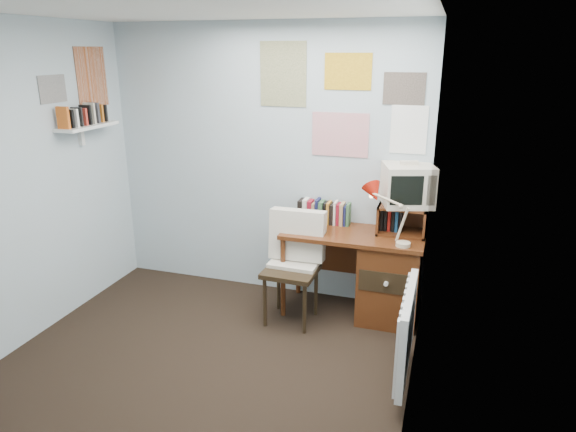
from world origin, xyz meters
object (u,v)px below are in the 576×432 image
Objects in this scene: tv_riser at (402,219)px; radiator at (407,332)px; desk_lamp at (405,221)px; desk_chair at (291,271)px; wall_shelf at (88,126)px; desk at (383,274)px; crt_tv at (408,183)px.

tv_riser reaches higher than radiator.
desk_chair is at bearing 175.21° from desk_lamp.
tv_riser reaches higher than desk_chair.
desk_chair is 1.50× the size of wall_shelf.
desk reaches higher than radiator.
wall_shelf reaches higher than radiator.
desk is 1.94× the size of wall_shelf.
desk_chair is 1.23m from crt_tv.
tv_riser is (0.12, 0.11, 0.48)m from desk.
desk_chair is 2.17m from wall_shelf.
desk is at bearing 24.09° from desk_chair.
radiator is at bearing -92.07° from desk_lamp.
desk is 2.87m from wall_shelf.
wall_shelf reaches higher than desk.
desk_lamp is 0.68× the size of wall_shelf.
radiator is (0.17, -1.04, -0.47)m from tv_riser.
desk_lamp reaches higher than desk_chair.
desk_lamp is at bearing -81.41° from tv_riser.
crt_tv is at bearing 42.55° from desk.
crt_tv is (0.14, 0.13, 0.79)m from desk.
crt_tv is at bearing 97.87° from radiator.
tv_riser reaches higher than desk.
desk is 1.50× the size of radiator.
crt_tv is 0.49× the size of radiator.
wall_shelf reaches higher than desk_chair.
radiator is 3.15m from wall_shelf.
desk_chair is at bearing -157.59° from desk.
desk_chair is 2.35× the size of crt_tv.
desk_lamp is at bearing 3.84° from wall_shelf.
wall_shelf is at bearing -169.68° from tv_riser.
desk_chair is (-0.74, -0.30, 0.06)m from desk.
desk_lamp is 2.82m from wall_shelf.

